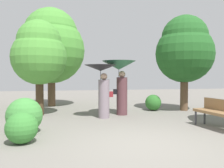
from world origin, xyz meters
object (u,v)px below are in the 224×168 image
person_left (102,81)px  tree_mid_right (185,49)px  tree_near_left (51,45)px  park_bench (219,111)px  tree_mid_left (39,53)px  person_right (120,75)px

person_left → tree_mid_right: tree_mid_right is taller
tree_near_left → tree_mid_right: bearing=-25.2°
park_bench → tree_mid_right: (0.84, 3.45, 2.18)m
person_left → tree_mid_left: size_ratio=0.52×
park_bench → tree_mid_right: size_ratio=0.37×
park_bench → tree_mid_right: bearing=159.4°
person_left → tree_near_left: bearing=29.7°
person_left → tree_near_left: size_ratio=0.39×
park_bench → tree_near_left: 8.28m
person_left → person_right: size_ratio=0.91×
person_right → tree_mid_left: tree_mid_left is taller
park_bench → tree_near_left: size_ratio=0.32×
tree_near_left → park_bench: bearing=-51.4°
person_right → tree_mid_left: size_ratio=0.57×
person_left → park_bench: bearing=-125.8°
tree_near_left → tree_mid_left: size_ratio=1.34×
person_left → tree_mid_right: (3.82, 1.09, 1.36)m
tree_mid_left → person_left: bearing=-25.4°
person_left → park_bench: size_ratio=1.23×
park_bench → person_left: bearing=-135.2°
person_left → park_bench: person_left is taller
park_bench → person_right: bearing=-149.6°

